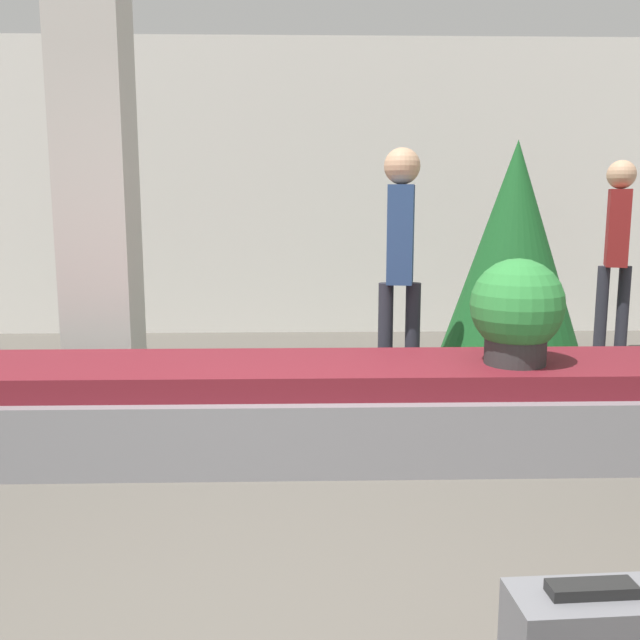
# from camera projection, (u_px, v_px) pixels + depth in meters

# --- Properties ---
(ground_plane) EXTENTS (18.00, 18.00, 0.00)m
(ground_plane) POSITION_uv_depth(u_px,v_px,m) (333.00, 614.00, 2.59)
(ground_plane) COLOR #59544C
(back_wall) EXTENTS (18.00, 0.06, 3.20)m
(back_wall) POSITION_uv_depth(u_px,v_px,m) (310.00, 189.00, 7.83)
(back_wall) COLOR silver
(back_wall) RESTS_ON ground_plane
(carousel) EXTENTS (8.95, 0.95, 0.54)m
(carousel) POSITION_uv_depth(u_px,v_px,m) (320.00, 408.00, 4.24)
(carousel) COLOR gray
(carousel) RESTS_ON ground_plane
(pillar) EXTENTS (0.49, 0.49, 3.20)m
(pillar) POSITION_uv_depth(u_px,v_px,m) (97.00, 183.00, 5.07)
(pillar) COLOR beige
(pillar) RESTS_ON ground_plane
(potted_plant_1) EXTENTS (0.54, 0.54, 0.61)m
(potted_plant_1) POSITION_uv_depth(u_px,v_px,m) (517.00, 311.00, 4.09)
(potted_plant_1) COLOR #2D2D2D
(potted_plant_1) RESTS_ON carousel
(traveler_0) EXTENTS (0.35, 0.26, 1.84)m
(traveler_0) POSITION_uv_depth(u_px,v_px,m) (88.00, 243.00, 5.99)
(traveler_0) COLOR #282833
(traveler_0) RESTS_ON ground_plane
(traveler_1) EXTENTS (0.31, 0.36, 1.84)m
(traveler_1) POSITION_uv_depth(u_px,v_px,m) (617.00, 240.00, 6.50)
(traveler_1) COLOR #282833
(traveler_1) RESTS_ON ground_plane
(traveler_2) EXTENTS (0.31, 0.35, 1.85)m
(traveler_2) POSITION_uv_depth(u_px,v_px,m) (401.00, 250.00, 5.13)
(traveler_2) COLOR #282833
(traveler_2) RESTS_ON ground_plane
(decorated_tree) EXTENTS (1.17, 1.17, 1.95)m
(decorated_tree) POSITION_uv_depth(u_px,v_px,m) (513.00, 253.00, 5.73)
(decorated_tree) COLOR #4C331E
(decorated_tree) RESTS_ON ground_plane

